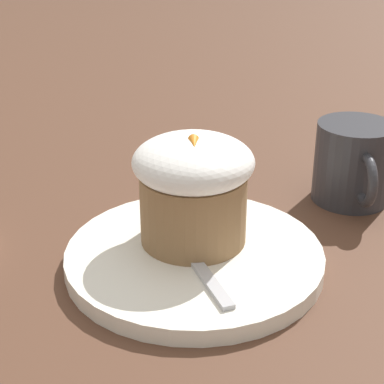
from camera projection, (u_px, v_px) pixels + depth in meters
ground_plane at (194, 265)px, 0.54m from camera, size 4.00×4.00×0.00m
dessert_plate at (194, 257)px, 0.54m from camera, size 0.22×0.22×0.01m
carrot_cake at (192, 187)px, 0.53m from camera, size 0.10×0.10×0.10m
spoon at (191, 255)px, 0.52m from camera, size 0.11×0.06×0.01m
coffee_cup at (353, 163)px, 0.63m from camera, size 0.11×0.08×0.08m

